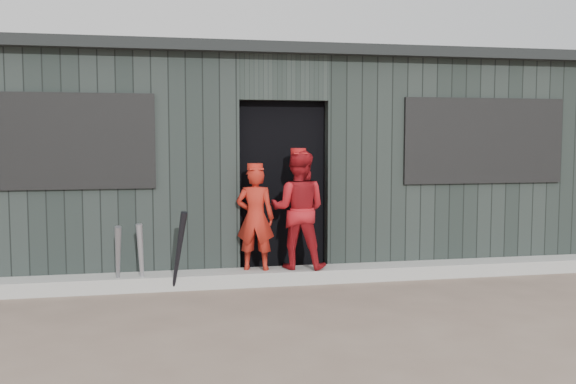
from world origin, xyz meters
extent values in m
plane|color=brown|center=(0.00, 0.00, 0.00)|extent=(80.00, 80.00, 0.00)
cube|color=#979893|center=(0.00, 1.82, 0.07)|extent=(8.00, 0.36, 0.15)
cone|color=#96969E|center=(-1.56, 1.70, 0.36)|extent=(0.11, 0.18, 0.71)
cone|color=gray|center=(-1.79, 1.68, 0.35)|extent=(0.10, 0.28, 0.71)
cone|color=black|center=(-1.19, 1.55, 0.43)|extent=(0.21, 0.32, 0.85)
imported|color=#A21F13|center=(-0.35, 1.86, 0.72)|extent=(0.47, 0.38, 1.14)
imported|color=maroon|center=(0.13, 1.86, 0.80)|extent=(0.76, 0.67, 1.30)
imported|color=#BDBDBD|center=(0.21, 2.42, 0.59)|extent=(0.68, 0.59, 1.18)
cube|color=black|center=(0.00, 3.50, 1.20)|extent=(7.60, 2.70, 2.20)
cube|color=#242B29|center=(-2.25, 2.10, 1.25)|extent=(3.50, 0.20, 2.50)
cube|color=#252C29|center=(2.25, 2.10, 1.25)|extent=(3.50, 0.20, 2.50)
cube|color=#28302D|center=(0.00, 2.10, 2.25)|extent=(1.00, 0.20, 0.50)
cube|color=#252C29|center=(3.90, 3.50, 1.25)|extent=(0.20, 3.00, 2.50)
cube|color=#262D2B|center=(0.00, 4.90, 1.25)|extent=(8.00, 0.20, 2.50)
cube|color=black|center=(0.00, 3.50, 2.56)|extent=(8.30, 3.30, 0.12)
cube|color=black|center=(-2.40, 1.98, 1.55)|extent=(2.00, 0.04, 1.00)
cube|color=black|center=(2.40, 1.98, 1.55)|extent=(2.00, 0.04, 1.00)
cube|color=black|center=(-0.29, 2.53, 1.35)|extent=(0.21, 0.21, 0.96)
cube|color=black|center=(-0.04, 2.47, 1.30)|extent=(0.22, 0.19, 0.82)
camera|label=1|loc=(-1.37, -4.98, 1.58)|focal=40.00mm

